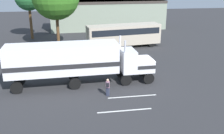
# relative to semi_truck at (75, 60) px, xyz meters

# --- Properties ---
(ground_plane) EXTENTS (120.00, 120.00, 0.00)m
(ground_plane) POSITION_rel_semi_truck_xyz_m (7.00, 0.00, -2.52)
(ground_plane) COLOR #2D2D30
(lane_stripe_near) EXTENTS (4.40, 0.21, 0.01)m
(lane_stripe_near) POSITION_rel_semi_truck_xyz_m (4.92, -3.50, -2.52)
(lane_stripe_near) COLOR silver
(lane_stripe_near) RESTS_ON ground_plane
(lane_stripe_mid) EXTENTS (4.40, 0.23, 0.01)m
(lane_stripe_mid) POSITION_rel_semi_truck_xyz_m (3.74, -5.94, -2.52)
(lane_stripe_mid) COLOR silver
(lane_stripe_mid) RESTS_ON ground_plane
(semi_truck) EXTENTS (14.26, 3.42, 4.50)m
(semi_truck) POSITION_rel_semi_truck_xyz_m (0.00, 0.00, 0.00)
(semi_truck) COLOR white
(semi_truck) RESTS_ON ground_plane
(person_bystander) EXTENTS (0.34, 0.47, 1.63)m
(person_bystander) POSITION_rel_semi_truck_xyz_m (2.77, -3.05, -1.63)
(person_bystander) COLOR #2D3347
(person_bystander) RESTS_ON ground_plane
(parked_bus) EXTENTS (11.26, 4.16, 3.40)m
(parked_bus) POSITION_rel_semi_truck_xyz_m (7.47, 13.51, -0.46)
(parked_bus) COLOR #BFB29E
(parked_bus) RESTS_ON ground_plane
(parked_car) EXTENTS (4.40, 1.81, 1.57)m
(parked_car) POSITION_rel_semi_truck_xyz_m (-1.16, 8.80, -1.72)
(parked_car) COLOR maroon
(parked_car) RESTS_ON ground_plane
(building_backdrop) EXTENTS (22.96, 6.95, 5.66)m
(building_backdrop) POSITION_rel_semi_truck_xyz_m (7.15, 28.60, 0.52)
(building_backdrop) COLOR gray
(building_backdrop) RESTS_ON ground_plane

